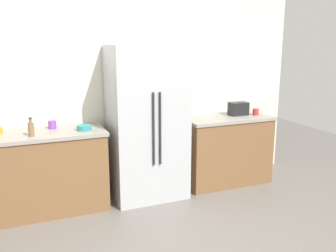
{
  "coord_description": "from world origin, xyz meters",
  "views": [
    {
      "loc": [
        -1.16,
        -2.59,
        1.86
      ],
      "look_at": [
        0.09,
        0.45,
        1.12
      ],
      "focal_mm": 38.41,
      "sensor_mm": 36.0,
      "label": 1
    }
  ],
  "objects": [
    {
      "name": "refrigerator",
      "position": [
        0.23,
        1.45,
        0.93
      ],
      "size": [
        0.89,
        0.69,
        1.86
      ],
      "color": "#B2B5BA",
      "rests_on": "ground_plane"
    },
    {
      "name": "bottle_a",
      "position": [
        -1.09,
        1.34,
        1.0
      ],
      "size": [
        0.06,
        0.06,
        0.2
      ],
      "color": "brown",
      "rests_on": "counter_left"
    },
    {
      "name": "counter_left",
      "position": [
        -1.11,
        1.49,
        0.46
      ],
      "size": [
        1.61,
        0.64,
        0.92
      ],
      "color": "brown",
      "rests_on": "ground_plane"
    },
    {
      "name": "cup_b",
      "position": [
        1.79,
        1.42,
        0.96
      ],
      "size": [
        0.08,
        0.08,
        0.09
      ],
      "primitive_type": "cylinder",
      "color": "red",
      "rests_on": "counter_right"
    },
    {
      "name": "cup_a",
      "position": [
        -0.86,
        1.63,
        0.97
      ],
      "size": [
        0.09,
        0.09,
        0.09
      ],
      "primitive_type": "cylinder",
      "color": "purple",
      "rests_on": "counter_left"
    },
    {
      "name": "counter_right",
      "position": [
        1.36,
        1.49,
        0.46
      ],
      "size": [
        1.2,
        0.64,
        0.92
      ],
      "color": "brown",
      "rests_on": "ground_plane"
    },
    {
      "name": "kitchen_back_panel",
      "position": [
        0.0,
        1.85,
        1.49
      ],
      "size": [
        4.98,
        0.1,
        2.97
      ],
      "primitive_type": "cube",
      "color": "silver",
      "rests_on": "ground_plane"
    },
    {
      "name": "bowl_b",
      "position": [
        -0.53,
        1.42,
        0.95
      ],
      "size": [
        0.16,
        0.16,
        0.06
      ],
      "primitive_type": "cylinder",
      "color": "teal",
      "rests_on": "counter_left"
    },
    {
      "name": "toaster",
      "position": [
        1.57,
        1.5,
        1.01
      ],
      "size": [
        0.26,
        0.15,
        0.18
      ],
      "primitive_type": "cube",
      "color": "black",
      "rests_on": "counter_right"
    }
  ]
}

